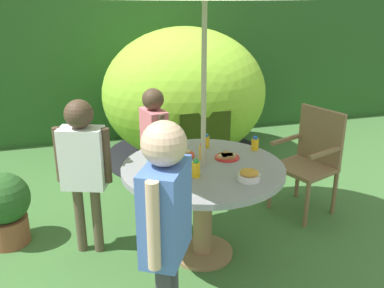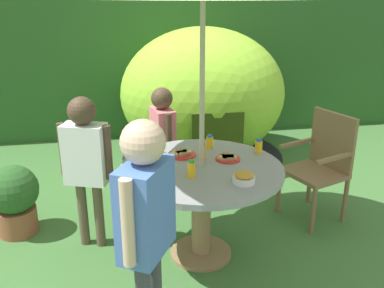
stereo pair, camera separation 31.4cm
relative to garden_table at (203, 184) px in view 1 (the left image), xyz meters
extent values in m
cube|color=#3D6B33|center=(0.00, 0.00, -0.61)|extent=(10.00, 10.00, 0.02)
cube|color=#285623|center=(0.00, 3.28, 0.48)|extent=(9.00, 0.70, 2.15)
cylinder|color=#93704C|center=(0.00, 0.00, -0.59)|extent=(0.48, 0.48, 0.03)
cylinder|color=#93704C|center=(0.00, 0.00, -0.25)|extent=(0.15, 0.15, 0.70)
cylinder|color=gray|center=(0.00, 0.00, 0.13)|extent=(1.19, 1.19, 0.04)
cylinder|color=#B7AD8C|center=(0.00, 0.00, 0.53)|extent=(0.04, 0.04, 2.27)
cylinder|color=brown|center=(0.83, 0.54, -0.39)|extent=(0.04, 0.04, 0.42)
cylinder|color=brown|center=(0.98, 0.14, -0.39)|extent=(0.04, 0.04, 0.42)
cylinder|color=brown|center=(1.20, 0.68, -0.39)|extent=(0.04, 0.04, 0.42)
cylinder|color=brown|center=(1.35, 0.28, -0.39)|extent=(0.04, 0.04, 0.42)
cube|color=brown|center=(1.09, 0.41, -0.17)|extent=(0.57, 0.59, 0.04)
cube|color=brown|center=(1.27, 0.48, 0.10)|extent=(0.20, 0.45, 0.50)
cube|color=brown|center=(1.01, 0.61, 0.05)|extent=(0.41, 0.18, 0.03)
cube|color=brown|center=(1.16, 0.21, 0.05)|extent=(0.41, 0.18, 0.03)
ellipsoid|color=#8CC633|center=(0.43, 2.10, 0.18)|extent=(1.97, 1.75, 1.56)
cylinder|color=black|center=(0.43, 2.10, -0.59)|extent=(2.01, 2.01, 0.01)
cube|color=#314511|center=(0.42, 1.25, -0.17)|extent=(0.55, 0.04, 0.70)
cylinder|color=brown|center=(-1.47, 0.58, -0.49)|extent=(0.32, 0.32, 0.23)
sphere|color=#285623|center=(-1.47, 0.58, -0.20)|extent=(0.41, 0.41, 0.41)
cylinder|color=#3F3F47|center=(-0.20, 0.95, -0.34)|extent=(0.07, 0.07, 0.51)
cylinder|color=#3F3F47|center=(-0.17, 0.83, -0.34)|extent=(0.07, 0.07, 0.51)
cube|color=#EA727F|center=(-0.19, 0.89, 0.13)|extent=(0.22, 0.32, 0.43)
cylinder|color=#4C3828|center=(-0.22, 1.05, 0.15)|extent=(0.06, 0.06, 0.39)
cylinder|color=#4C3828|center=(-0.15, 0.72, 0.15)|extent=(0.06, 0.06, 0.39)
sphere|color=#4C3828|center=(-0.19, 0.89, 0.44)|extent=(0.19, 0.19, 0.19)
cylinder|color=brown|center=(-0.90, 0.32, -0.32)|extent=(0.08, 0.08, 0.55)
cylinder|color=brown|center=(-0.77, 0.27, -0.32)|extent=(0.08, 0.08, 0.55)
cube|color=white|center=(-0.83, 0.30, 0.19)|extent=(0.36, 0.27, 0.47)
cylinder|color=#4C3828|center=(-1.00, 0.36, 0.21)|extent=(0.06, 0.06, 0.42)
cylinder|color=#4C3828|center=(-0.67, 0.24, 0.21)|extent=(0.06, 0.06, 0.42)
sphere|color=#4C3828|center=(-0.83, 0.30, 0.52)|extent=(0.21, 0.21, 0.21)
cube|color=#4C72C6|center=(-0.46, -0.80, 0.27)|extent=(0.34, 0.40, 0.52)
cylinder|color=#D8B293|center=(-0.55, -0.97, 0.30)|extent=(0.07, 0.07, 0.47)
cylinder|color=#D8B293|center=(-0.36, -0.63, 0.30)|extent=(0.07, 0.07, 0.47)
sphere|color=#D8B293|center=(-0.46, -0.80, 0.64)|extent=(0.23, 0.23, 0.23)
cylinder|color=white|center=(0.22, -0.32, 0.17)|extent=(0.15, 0.15, 0.04)
ellipsoid|color=gold|center=(0.22, -0.32, 0.20)|extent=(0.13, 0.13, 0.04)
cylinder|color=red|center=(0.22, 0.09, 0.15)|extent=(0.19, 0.19, 0.01)
cube|color=tan|center=(0.25, 0.08, 0.17)|extent=(0.08, 0.08, 0.02)
cube|color=#9E7547|center=(0.22, 0.12, 0.17)|extent=(0.11, 0.11, 0.02)
cube|color=tan|center=(0.19, 0.08, 0.17)|extent=(0.10, 0.10, 0.02)
cube|color=#9E7547|center=(0.22, 0.07, 0.17)|extent=(0.10, 0.10, 0.02)
cylinder|color=#338CD8|center=(-0.35, -0.15, 0.15)|extent=(0.23, 0.23, 0.01)
cube|color=tan|center=(-0.32, -0.14, 0.17)|extent=(0.09, 0.09, 0.02)
cube|color=#9E7547|center=(-0.34, -0.11, 0.17)|extent=(0.09, 0.09, 0.02)
cube|color=tan|center=(-0.38, -0.15, 0.17)|extent=(0.09, 0.09, 0.02)
cube|color=#9E7547|center=(-0.35, -0.19, 0.17)|extent=(0.08, 0.08, 0.02)
cylinder|color=red|center=(-0.11, 0.24, 0.15)|extent=(0.22, 0.22, 0.01)
cube|color=tan|center=(-0.06, 0.25, 0.17)|extent=(0.07, 0.07, 0.02)
cube|color=#9E7547|center=(-0.10, 0.27, 0.17)|extent=(0.10, 0.10, 0.02)
cube|color=tan|center=(-0.16, 0.23, 0.17)|extent=(0.10, 0.10, 0.02)
cube|color=#9E7547|center=(-0.11, 0.22, 0.17)|extent=(0.10, 0.10, 0.02)
cylinder|color=yellow|center=(0.49, 0.20, 0.19)|extent=(0.06, 0.06, 0.09)
cylinder|color=blue|center=(0.49, 0.20, 0.25)|extent=(0.04, 0.04, 0.02)
cylinder|color=yellow|center=(0.14, 0.36, 0.19)|extent=(0.06, 0.06, 0.09)
cylinder|color=blue|center=(0.14, 0.36, 0.25)|extent=(0.04, 0.04, 0.02)
cylinder|color=yellow|center=(-0.10, -0.17, 0.20)|extent=(0.06, 0.06, 0.11)
cylinder|color=green|center=(-0.10, -0.17, 0.26)|extent=(0.04, 0.04, 0.02)
cylinder|color=yellow|center=(0.03, 0.12, 0.20)|extent=(0.05, 0.05, 0.11)
cylinder|color=red|center=(0.03, 0.12, 0.27)|extent=(0.03, 0.03, 0.02)
cylinder|color=#4C99D8|center=(-0.37, 0.04, 0.18)|extent=(0.07, 0.07, 0.06)
camera|label=1|loc=(-0.86, -2.72, 1.35)|focal=39.89mm
camera|label=2|loc=(-0.56, -2.79, 1.35)|focal=39.89mm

